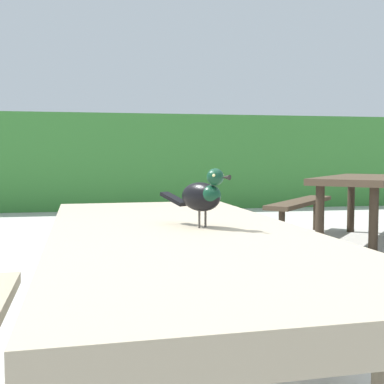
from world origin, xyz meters
The scene contains 4 objects.
hedge_wall centered at (0.00, 8.46, 0.87)m, with size 28.00×1.70×1.73m, color #387A33.
picnic_table_foreground centered at (-0.31, 0.19, 0.56)m, with size 1.75×1.83×0.74m.
bird_grackle centered at (-0.23, 0.20, 0.84)m, with size 0.19×0.25×0.18m.
picnic_table_mid_left centered at (2.34, 3.85, 0.56)m, with size 2.39×2.39×0.74m.
Camera 1 is at (-0.54, -1.29, 0.96)m, focal length 46.46 mm.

